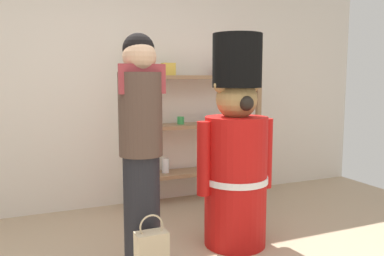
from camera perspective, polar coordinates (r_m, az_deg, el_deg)
name	(u,v)px	position (r m, az deg, el deg)	size (l,w,h in m)	color
back_wall	(112,85)	(4.32, -11.43, 6.09)	(6.40, 0.12, 2.60)	silver
merchandise_shelf	(196,123)	(4.41, 0.58, 0.77)	(1.49, 0.35, 1.77)	#93704C
teddy_bear_guard	(236,154)	(3.23, 6.36, -3.69)	(0.68, 0.53, 1.72)	red
person_shopper	(141,145)	(2.77, -7.40, -2.50)	(0.32, 0.30, 1.68)	black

